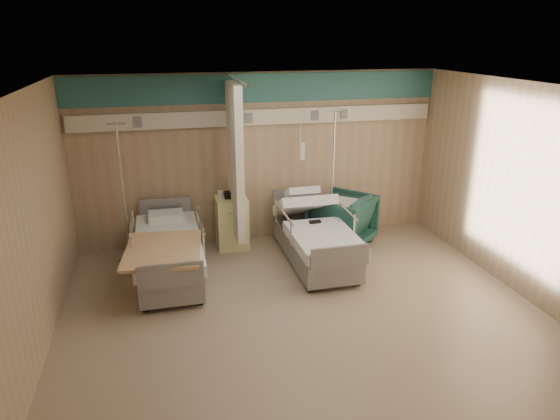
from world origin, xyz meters
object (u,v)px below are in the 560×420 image
at_px(bed_right, 315,243).
at_px(iv_stand_left, 128,234).
at_px(bed_left, 169,258).
at_px(bedside_cabinet, 232,223).
at_px(iv_stand_right, 331,217).
at_px(visitor_armchair, 342,220).

relative_size(bed_right, iv_stand_left, 1.00).
height_order(bed_left, bedside_cabinet, bedside_cabinet).
bearing_deg(bedside_cabinet, iv_stand_left, -174.55).
distance_m(bedside_cabinet, iv_stand_left, 1.65).
xyz_separation_m(bedside_cabinet, iv_stand_right, (1.65, -0.20, 0.03)).
bearing_deg(iv_stand_right, bed_right, -125.41).
distance_m(bedside_cabinet, visitor_armchair, 1.82).
relative_size(iv_stand_right, iv_stand_left, 1.03).
distance_m(bed_right, visitor_armchair, 0.89).
xyz_separation_m(visitor_armchair, iv_stand_left, (-3.44, 0.14, 0.01)).
relative_size(bedside_cabinet, iv_stand_right, 0.38).
height_order(bedside_cabinet, iv_stand_left, iv_stand_left).
xyz_separation_m(bed_right, visitor_armchair, (0.65, 0.60, 0.11)).
bearing_deg(iv_stand_right, bed_left, -165.40).
xyz_separation_m(bed_right, bedside_cabinet, (-1.15, 0.90, 0.11)).
distance_m(visitor_armchair, iv_stand_right, 0.18).
xyz_separation_m(bed_right, bed_left, (-2.20, 0.00, 0.00)).
bearing_deg(iv_stand_left, bed_left, -51.70).
xyz_separation_m(bed_right, iv_stand_right, (0.50, 0.70, 0.14)).
bearing_deg(bed_left, iv_stand_right, 14.60).
relative_size(bed_right, bed_left, 1.00).
bearing_deg(bed_left, bedside_cabinet, 40.60).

